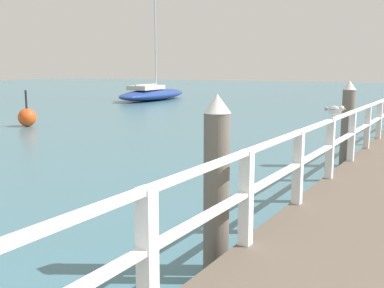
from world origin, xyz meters
name	(u,v)px	position (x,y,z in m)	size (l,w,h in m)	color
pier_railing	(360,125)	(-1.03, 9.97, 1.03)	(0.12, 18.46, 0.99)	white
dock_piling_near	(216,184)	(-1.41, 4.21, 0.98)	(0.29, 0.29, 1.95)	#6B6056
dock_piling_far	(347,124)	(-1.41, 10.51, 0.98)	(0.29, 0.29, 1.95)	#6B6056
seagull_foreground	(335,110)	(-1.02, 7.62, 1.54)	(0.41, 0.33, 0.21)	white
boat_2	(153,94)	(-18.45, 26.37, 0.47)	(3.69, 8.61, 11.52)	navy
channel_buoy	(27,117)	(-13.69, 11.56, 0.36)	(0.70, 0.70, 1.40)	#E54C19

